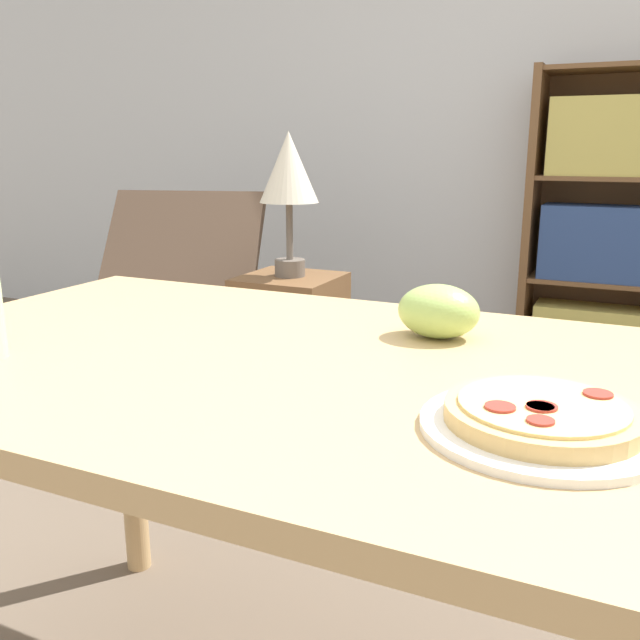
{
  "coord_description": "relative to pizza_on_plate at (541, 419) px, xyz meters",
  "views": [
    {
      "loc": [
        0.49,
        -0.81,
        1.06
      ],
      "look_at": [
        0.09,
        0.06,
        0.81
      ],
      "focal_mm": 38.0,
      "sensor_mm": 36.0,
      "label": 1
    }
  ],
  "objects": [
    {
      "name": "dining_table",
      "position": [
        -0.44,
        0.13,
        -0.12
      ],
      "size": [
        1.27,
        0.82,
        0.75
      ],
      "color": "tan",
      "rests_on": "ground_plane"
    },
    {
      "name": "wall_back",
      "position": [
        -0.42,
        2.7,
        0.53
      ],
      "size": [
        8.0,
        0.05,
        2.6
      ],
      "color": "silver",
      "rests_on": "ground_plane"
    },
    {
      "name": "bookshelf",
      "position": [
        -0.05,
        2.52,
        -0.1
      ],
      "size": [
        0.66,
        0.3,
        1.41
      ],
      "color": "brown",
      "rests_on": "ground_plane"
    },
    {
      "name": "table_lamp",
      "position": [
        -1.04,
        1.42,
        0.2
      ],
      "size": [
        0.21,
        0.21,
        0.51
      ],
      "color": "#665B51",
      "rests_on": "side_table"
    },
    {
      "name": "lounge_chair_near",
      "position": [
        -1.59,
        1.38,
        -0.48
      ],
      "size": [
        0.82,
        0.91,
        0.88
      ],
      "rotation": [
        0.0,
        0.0,
        0.28
      ],
      "color": "black",
      "rests_on": "ground_plane"
    },
    {
      "name": "pizza_on_plate",
      "position": [
        0.0,
        0.0,
        0.0
      ],
      "size": [
        0.27,
        0.27,
        0.04
      ],
      "color": "white",
      "rests_on": "dining_table"
    },
    {
      "name": "grape_bunch",
      "position": [
        -0.21,
        0.33,
        0.03
      ],
      "size": [
        0.13,
        0.11,
        0.09
      ],
      "color": "#A8CC66",
      "rests_on": "dining_table"
    },
    {
      "name": "side_table",
      "position": [
        -1.04,
        1.42,
        -0.47
      ],
      "size": [
        0.34,
        0.34,
        0.61
      ],
      "color": "brown",
      "rests_on": "ground_plane"
    }
  ]
}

